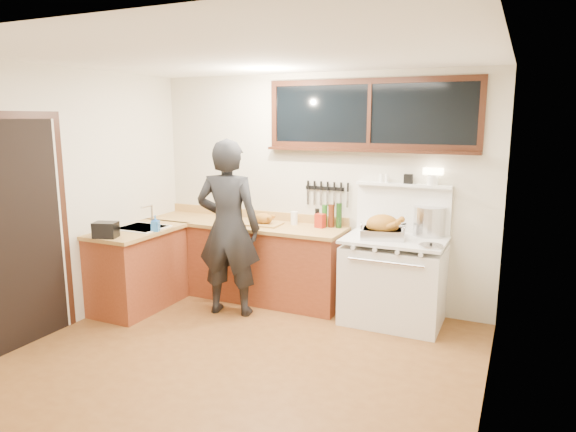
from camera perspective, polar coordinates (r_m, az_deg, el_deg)
The scene contains 20 objects.
ground_plane at distance 4.77m, azimuth -5.03°, elevation -15.59°, with size 4.00×3.50×0.02m, color brown.
room_shell at distance 4.29m, azimuth -5.40°, elevation 4.66°, with size 4.10×3.60×2.65m.
counter_back at distance 6.15m, azimuth -4.85°, elevation -4.78°, with size 2.44×0.64×1.00m.
counter_left at distance 6.01m, azimuth -16.32°, elevation -5.58°, with size 0.64×1.09×0.90m.
sink_unit at distance 5.96m, azimuth -15.90°, elevation -1.78°, with size 0.50×0.45×0.37m.
vintage_stove at distance 5.48m, azimuth 11.66°, elevation -6.80°, with size 1.02×0.74×1.60m.
back_window at distance 5.62m, azimuth 8.99°, elevation 10.27°, with size 2.32×0.13×0.77m.
left_doorway at distance 5.30m, azimuth -27.45°, elevation -1.52°, with size 0.02×1.04×2.17m.
knife_strip at distance 5.84m, azimuth 4.27°, elevation 2.97°, with size 0.52×0.03×0.28m.
man at distance 5.52m, azimuth -6.63°, elevation -1.34°, with size 0.77×0.59×1.90m.
soap_bottle at distance 5.72m, azimuth -14.52°, elevation -0.80°, with size 0.10×0.10×0.17m.
toaster at distance 5.57m, azimuth -19.60°, elevation -1.46°, with size 0.27×0.23×0.16m.
cutting_board at distance 5.88m, azimuth -2.73°, elevation -0.48°, with size 0.42×0.33×0.14m.
roast_turkey at distance 5.31m, azimuth 10.50°, elevation -1.37°, with size 0.49×0.41×0.25m.
stockpot at distance 5.53m, azimuth 15.44°, elevation -0.54°, with size 0.42×0.42×0.31m.
saucepan at distance 5.47m, azimuth 11.93°, elevation -1.56°, with size 0.18×0.28×0.11m.
pot_lid at distance 5.07m, azimuth 15.59°, elevation -3.21°, with size 0.26×0.26×0.04m.
coffee_tin at distance 5.73m, azimuth 3.60°, elevation -0.53°, with size 0.12×0.11×0.16m.
pitcher at distance 5.89m, azimuth 0.69°, elevation -0.23°, with size 0.10×0.10×0.15m.
bottle_cluster at distance 5.76m, azimuth 4.68°, elevation 0.01°, with size 0.32×0.07×0.28m.
Camera 1 is at (2.15, -3.69, 2.11)m, focal length 32.00 mm.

